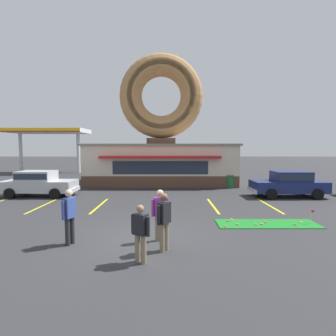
{
  "coord_description": "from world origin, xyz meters",
  "views": [
    {
      "loc": [
        0.91,
        -8.65,
        3.08
      ],
      "look_at": [
        0.98,
        5.0,
        2.0
      ],
      "focal_mm": 28.0,
      "sensor_mm": 36.0,
      "label": 1
    }
  ],
  "objects": [
    {
      "name": "ground_plane",
      "position": [
        0.0,
        0.0,
        0.0
      ],
      "size": [
        160.0,
        160.0,
        0.0
      ],
      "primitive_type": "plane",
      "color": "#2D2D30"
    },
    {
      "name": "donut_shop_building",
      "position": [
        0.33,
        13.94,
        3.74
      ],
      "size": [
        12.3,
        6.75,
        10.96
      ],
      "color": "brown",
      "rests_on": "ground"
    },
    {
      "name": "putting_mat",
      "position": [
        4.89,
        1.64,
        0.01
      ],
      "size": [
        4.01,
        1.27,
        0.03
      ],
      "primitive_type": "cube",
      "color": "#197523",
      "rests_on": "ground"
    },
    {
      "name": "mini_donut_near_left",
      "position": [
        4.63,
        1.51,
        0.05
      ],
      "size": [
        0.13,
        0.13,
        0.04
      ],
      "primitive_type": "torus",
      "color": "#D8667F",
      "rests_on": "putting_mat"
    },
    {
      "name": "mini_donut_near_right",
      "position": [
        3.4,
        1.93,
        0.05
      ],
      "size": [
        0.13,
        0.13,
        0.04
      ],
      "primitive_type": "torus",
      "color": "#A5724C",
      "rests_on": "putting_mat"
    },
    {
      "name": "mini_donut_mid_left",
      "position": [
        3.59,
        2.18,
        0.05
      ],
      "size": [
        0.13,
        0.13,
        0.04
      ],
      "primitive_type": "torus",
      "color": "#E5C666",
      "rests_on": "putting_mat"
    },
    {
      "name": "mini_donut_mid_centre",
      "position": [
        3.66,
        1.46,
        0.05
      ],
      "size": [
        0.13,
        0.13,
        0.04
      ],
      "primitive_type": "torus",
      "color": "#D8667F",
      "rests_on": "putting_mat"
    },
    {
      "name": "mini_donut_mid_right",
      "position": [
        5.91,
        1.42,
        0.05
      ],
      "size": [
        0.13,
        0.13,
        0.04
      ],
      "primitive_type": "torus",
      "color": "#A5724C",
      "rests_on": "putting_mat"
    },
    {
      "name": "mini_donut_far_left",
      "position": [
        4.39,
        1.45,
        0.05
      ],
      "size": [
        0.13,
        0.13,
        0.04
      ],
      "primitive_type": "torus",
      "color": "#D17F47",
      "rests_on": "putting_mat"
    },
    {
      "name": "mini_donut_far_centre",
      "position": [
        4.89,
        1.78,
        0.05
      ],
      "size": [
        0.13,
        0.13,
        0.04
      ],
      "primitive_type": "torus",
      "color": "#D17F47",
      "rests_on": "putting_mat"
    },
    {
      "name": "mini_donut_far_right",
      "position": [
        6.32,
        1.76,
        0.05
      ],
      "size": [
        0.13,
        0.13,
        0.04
      ],
      "primitive_type": "torus",
      "color": "#E5C666",
      "rests_on": "putting_mat"
    },
    {
      "name": "mini_donut_extra",
      "position": [
        3.13,
        1.21,
        0.05
      ],
      "size": [
        0.13,
        0.13,
        0.04
      ],
      "primitive_type": "torus",
      "color": "#D17F47",
      "rests_on": "putting_mat"
    },
    {
      "name": "golf_ball",
      "position": [
        4.62,
        1.57,
        0.05
      ],
      "size": [
        0.04,
        0.04,
        0.04
      ],
      "primitive_type": "sphere",
      "color": "white",
      "rests_on": "putting_mat"
    },
    {
      "name": "putting_flag_pin",
      "position": [
        6.68,
        1.65,
        0.44
      ],
      "size": [
        0.13,
        0.01,
        0.55
      ],
      "color": "silver",
      "rests_on": "putting_mat"
    },
    {
      "name": "car_silver",
      "position": [
        -7.26,
        7.71,
        0.87
      ],
      "size": [
        4.59,
        2.04,
        1.6
      ],
      "color": "#B2B5BA",
      "rests_on": "ground"
    },
    {
      "name": "car_navy",
      "position": [
        8.44,
        7.48,
        0.87
      ],
      "size": [
        4.56,
        1.98,
        1.6
      ],
      "color": "navy",
      "rests_on": "ground"
    },
    {
      "name": "pedestrian_blue_sweater_man",
      "position": [
        0.18,
        -1.86,
        0.86
      ],
      "size": [
        0.52,
        0.4,
        1.56
      ],
      "color": "#7F7056",
      "rests_on": "ground"
    },
    {
      "name": "pedestrian_hooded_kid",
      "position": [
        -2.2,
        -0.55,
        0.99
      ],
      "size": [
        0.37,
        0.55,
        1.76
      ],
      "color": "#232328",
      "rests_on": "ground"
    },
    {
      "name": "pedestrian_leather_jacket_man",
      "position": [
        0.65,
        -0.19,
        0.94
      ],
      "size": [
        0.57,
        0.35,
        1.7
      ],
      "color": "#7F7056",
      "rests_on": "ground"
    },
    {
      "name": "pedestrian_clipboard_woman",
      "position": [
        0.8,
        -1.08,
        0.97
      ],
      "size": [
        0.42,
        0.49,
        1.73
      ],
      "color": "#7F7056",
      "rests_on": "ground"
    },
    {
      "name": "trash_bin",
      "position": [
        5.62,
        11.09,
        0.5
      ],
      "size": [
        0.57,
        0.57,
        0.97
      ],
      "color": "#1E662D",
      "rests_on": "ground"
    },
    {
      "name": "gas_station_canopy",
      "position": [
        -13.48,
        23.14,
        4.86
      ],
      "size": [
        9.0,
        4.46,
        5.3
      ],
      "color": "silver",
      "rests_on": "ground"
    },
    {
      "name": "parking_stripe_left",
      "position": [
        -5.72,
        5.0,
        0.0
      ],
      "size": [
        0.12,
        3.6,
        0.01
      ],
      "primitive_type": "cube",
      "color": "yellow",
      "rests_on": "ground"
    },
    {
      "name": "parking_stripe_mid_left",
      "position": [
        -2.72,
        5.0,
        0.0
      ],
      "size": [
        0.12,
        3.6,
        0.01
      ],
      "primitive_type": "cube",
      "color": "yellow",
      "rests_on": "ground"
    },
    {
      "name": "parking_stripe_centre",
      "position": [
        0.28,
        5.0,
        0.0
      ],
      "size": [
        0.12,
        3.6,
        0.01
      ],
      "primitive_type": "cube",
      "color": "yellow",
      "rests_on": "ground"
    },
    {
      "name": "parking_stripe_mid_right",
      "position": [
        3.28,
        5.0,
        0.0
      ],
      "size": [
        0.12,
        3.6,
        0.01
      ],
      "primitive_type": "cube",
      "color": "yellow",
      "rests_on": "ground"
    },
    {
      "name": "parking_stripe_right",
      "position": [
        6.28,
        5.0,
        0.0
      ],
      "size": [
        0.12,
        3.6,
        0.01
      ],
      "primitive_type": "cube",
      "color": "yellow",
      "rests_on": "ground"
    }
  ]
}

